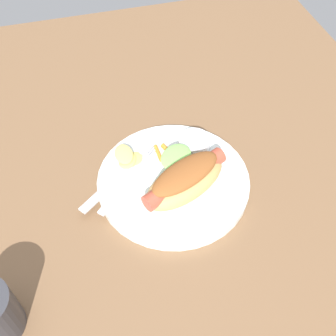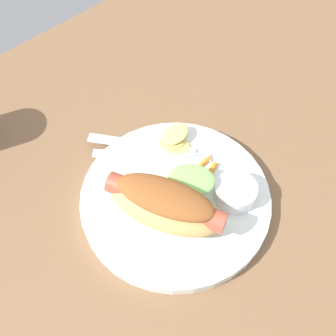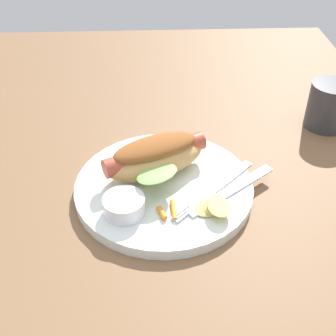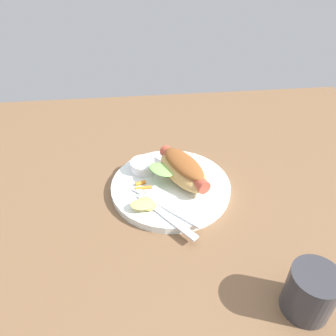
% 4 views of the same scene
% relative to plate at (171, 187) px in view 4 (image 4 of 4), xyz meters
% --- Properties ---
extents(ground_plane, '(1.20, 0.90, 0.02)m').
position_rel_plate_xyz_m(ground_plane, '(-0.03, -0.03, -0.02)').
color(ground_plane, brown).
extents(plate, '(0.25, 0.25, 0.02)m').
position_rel_plate_xyz_m(plate, '(0.00, 0.00, 0.00)').
color(plate, white).
rests_on(plate, ground_plane).
extents(hot_dog, '(0.14, 0.16, 0.05)m').
position_rel_plate_xyz_m(hot_dog, '(-0.02, -0.01, 0.04)').
color(hot_dog, tan).
rests_on(hot_dog, plate).
extents(sauce_ramekin, '(0.05, 0.05, 0.02)m').
position_rel_plate_xyz_m(sauce_ramekin, '(0.06, -0.05, 0.02)').
color(sauce_ramekin, white).
rests_on(sauce_ramekin, plate).
extents(fork, '(0.12, 0.13, 0.00)m').
position_rel_plate_xyz_m(fork, '(0.02, 0.07, 0.01)').
color(fork, silver).
rests_on(fork, plate).
extents(knife, '(0.10, 0.13, 0.00)m').
position_rel_plate_xyz_m(knife, '(0.02, 0.09, 0.01)').
color(knife, silver).
rests_on(knife, plate).
extents(chips_pile, '(0.06, 0.06, 0.02)m').
position_rel_plate_xyz_m(chips_pile, '(0.06, 0.06, 0.01)').
color(chips_pile, '#DCC865').
rests_on(chips_pile, plate).
extents(carrot_garnish, '(0.04, 0.03, 0.01)m').
position_rel_plate_xyz_m(carrot_garnish, '(0.06, 0.00, 0.01)').
color(carrot_garnish, orange).
rests_on(carrot_garnish, plate).
extents(drinking_cup, '(0.07, 0.07, 0.08)m').
position_rel_plate_xyz_m(drinking_cup, '(-0.16, 0.29, 0.03)').
color(drinking_cup, '#333338').
rests_on(drinking_cup, ground_plane).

